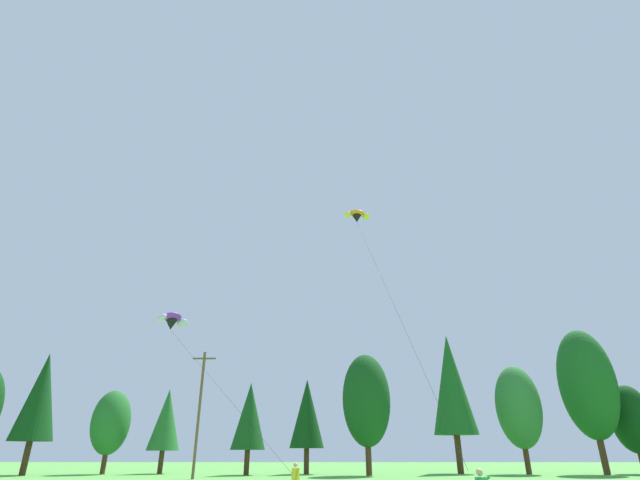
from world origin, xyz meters
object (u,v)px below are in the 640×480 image
Objects in this scene: utility_pole at (199,409)px; kite_flyer_near at (295,478)px; parafoil_kite_high_purple at (172,321)px; parafoil_kite_mid_orange at (357,216)px.

kite_flyer_near is (10.04, -19.65, -4.71)m from utility_pole.
utility_pole is at bearing 79.13° from parafoil_kite_high_purple.
parafoil_kite_high_purple is (-1.30, -6.77, 6.48)m from utility_pole.
utility_pole is at bearing 117.08° from kite_flyer_near.
parafoil_kite_mid_orange is at bearing -8.08° from parafoil_kite_high_purple.
parafoil_kite_high_purple is at bearing 171.92° from parafoil_kite_mid_orange.
kite_flyer_near is at bearing -48.62° from parafoil_kite_high_purple.
kite_flyer_near is 0.08× the size of parafoil_kite_mid_orange.
kite_flyer_near is 22.89m from parafoil_kite_mid_orange.
parafoil_kite_high_purple is 0.72× the size of parafoil_kite_mid_orange.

